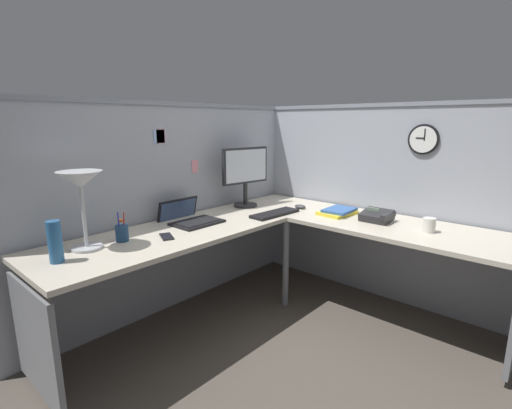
{
  "coord_description": "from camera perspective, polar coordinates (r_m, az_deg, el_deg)",
  "views": [
    {
      "loc": [
        -2.05,
        -1.49,
        1.44
      ],
      "look_at": [
        -0.1,
        0.24,
        0.86
      ],
      "focal_mm": 26.09,
      "sensor_mm": 36.0,
      "label": 1
    }
  ],
  "objects": [
    {
      "name": "cubicle_wall_right",
      "position": [
        3.23,
        18.46,
        0.4
      ],
      "size": [
        0.12,
        2.37,
        1.58
      ],
      "color": "#999EA8",
      "rests_on": "ground"
    },
    {
      "name": "pinned_note_middle",
      "position": [
        2.99,
        -9.34,
        5.78
      ],
      "size": [
        0.06,
        0.0,
        0.1
      ],
      "primitive_type": "cube",
      "color": "pink"
    },
    {
      "name": "office_phone",
      "position": [
        2.83,
        18.14,
        -1.75
      ],
      "size": [
        0.19,
        0.21,
        0.11
      ],
      "color": "#232326",
      "rests_on": "desk"
    },
    {
      "name": "cell_phone",
      "position": [
        2.4,
        -13.55,
        -4.8
      ],
      "size": [
        0.12,
        0.16,
        0.01
      ],
      "primitive_type": "cube",
      "rotation": [
        0.0,
        0.0,
        -0.42
      ],
      "color": "black",
      "rests_on": "desk"
    },
    {
      "name": "pen_cup",
      "position": [
        2.39,
        -19.86,
        -4.09
      ],
      "size": [
        0.08,
        0.08,
        0.18
      ],
      "color": "navy",
      "rests_on": "desk"
    },
    {
      "name": "cubicle_wall_back",
      "position": [
        2.97,
        -12.57,
        -0.26
      ],
      "size": [
        2.57,
        0.12,
        1.58
      ],
      "color": "#999EA8",
      "rests_on": "ground"
    },
    {
      "name": "laptop",
      "position": [
        2.74,
        -10.32,
        -2.06
      ],
      "size": [
        0.34,
        0.38,
        0.22
      ],
      "color": "black",
      "rests_on": "desk"
    },
    {
      "name": "pinned_note_leftmost",
      "position": [
        2.79,
        -14.63,
        10.08
      ],
      "size": [
        0.09,
        0.0,
        0.09
      ],
      "primitive_type": "cube",
      "color": "#99B7E5"
    },
    {
      "name": "monitor",
      "position": [
        3.13,
        -1.64,
        4.97
      ],
      "size": [
        0.46,
        0.2,
        0.5
      ],
      "color": "#232326",
      "rests_on": "desk"
    },
    {
      "name": "wall_clock",
      "position": [
        3.01,
        24.31,
        9.08
      ],
      "size": [
        0.04,
        0.22,
        0.22
      ],
      "color": "black"
    },
    {
      "name": "pinned_note_rightmost",
      "position": [
        2.79,
        -14.41,
        10.1
      ],
      "size": [
        0.07,
        0.0,
        0.1
      ],
      "primitive_type": "cube",
      "color": "pink"
    },
    {
      "name": "desk",
      "position": [
        2.52,
        4.22,
        -6.11
      ],
      "size": [
        2.35,
        2.15,
        0.73
      ],
      "color": "beige",
      "rests_on": "ground"
    },
    {
      "name": "keyboard",
      "position": [
        2.89,
        2.92,
        -1.39
      ],
      "size": [
        0.44,
        0.16,
        0.02
      ],
      "primitive_type": "cube",
      "rotation": [
        0.0,
        0.0,
        -0.06
      ],
      "color": "black",
      "rests_on": "desk"
    },
    {
      "name": "coffee_mug",
      "position": [
        2.68,
        25.0,
        -2.88
      ],
      "size": [
        0.08,
        0.08,
        0.1
      ],
      "primitive_type": "cylinder",
      "color": "silver",
      "rests_on": "desk"
    },
    {
      "name": "desk_lamp_dome",
      "position": [
        2.25,
        -25.3,
        2.59
      ],
      "size": [
        0.24,
        0.24,
        0.44
      ],
      "color": "#B7BABF",
      "rests_on": "desk"
    },
    {
      "name": "computer_mouse",
      "position": [
        3.12,
        6.78,
        -0.32
      ],
      "size": [
        0.06,
        0.1,
        0.03
      ],
      "primitive_type": "ellipsoid",
      "color": "#38383D",
      "rests_on": "desk"
    },
    {
      "name": "book_stack",
      "position": [
        2.97,
        12.48,
        -1.08
      ],
      "size": [
        0.3,
        0.24,
        0.04
      ],
      "color": "yellow",
      "rests_on": "desk"
    },
    {
      "name": "thermos_flask",
      "position": [
        2.16,
        -28.45,
        -5.06
      ],
      "size": [
        0.07,
        0.07,
        0.22
      ],
      "primitive_type": "cylinder",
      "color": "#26598C",
      "rests_on": "desk"
    },
    {
      "name": "ground_plane",
      "position": [
        2.91,
        5.07,
        -17.06
      ],
      "size": [
        6.8,
        6.8,
        0.0
      ],
      "primitive_type": "plane",
      "color": "#4C443D"
    }
  ]
}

